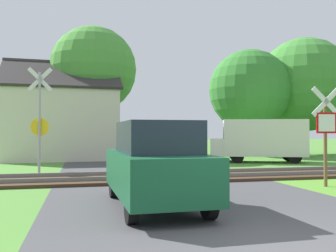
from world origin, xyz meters
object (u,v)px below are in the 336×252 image
object	(u,v)px
tree_far	(304,85)
tree_center	(93,70)
tree_right	(250,90)
mail_truck	(260,139)
stop_sign_near	(326,129)
crossing_sign_far	(40,117)
house	(61,122)
parked_car	(155,164)

from	to	relation	value
tree_far	tree_center	bearing A→B (deg)	-179.14
tree_right	mail_truck	world-z (taller)	tree_right
tree_far	tree_center	size ratio (longest dim) A/B	1.02
tree_far	tree_center	xyz separation A→B (m)	(-14.89, -0.22, 0.48)
tree_right	mail_truck	distance (m)	6.60
tree_far	mail_truck	world-z (taller)	tree_far
stop_sign_near	crossing_sign_far	size ratio (longest dim) A/B	0.74
stop_sign_near	house	xyz separation A→B (m)	(-7.99, 13.65, 0.51)
tree_center	tree_far	bearing A→B (deg)	0.86
mail_truck	tree_right	bearing A→B (deg)	-0.17
tree_right	tree_center	world-z (taller)	tree_center
house	tree_right	world-z (taller)	tree_right
mail_truck	parked_car	size ratio (longest dim) A/B	1.30
stop_sign_near	mail_truck	xyz separation A→B (m)	(2.38, 8.69, -0.43)
tree_right	parked_car	size ratio (longest dim) A/B	1.79
crossing_sign_far	house	bearing A→B (deg)	92.97
stop_sign_near	tree_right	xyz separation A→B (m)	(4.37, 14.09, 2.79)
tree_far	house	bearing A→B (deg)	-177.39
mail_truck	tree_center	bearing A→B (deg)	77.13
mail_truck	parked_car	bearing A→B (deg)	163.49
crossing_sign_far	house	distance (m)	9.11
tree_right	mail_truck	bearing A→B (deg)	-110.19
tree_right	parked_car	world-z (taller)	tree_right
crossing_sign_far	stop_sign_near	bearing A→B (deg)	-23.77
tree_far	parked_car	world-z (taller)	tree_far
house	tree_right	xyz separation A→B (m)	(12.36, 0.45, 2.28)
mail_truck	parked_car	xyz separation A→B (m)	(-7.75, -10.46, -0.34)
stop_sign_near	mail_truck	size ratio (longest dim) A/B	0.55
stop_sign_near	house	distance (m)	15.82
tree_far	tree_right	world-z (taller)	tree_far
house	tree_center	distance (m)	3.83
house	tree_right	distance (m)	12.58
house	mail_truck	size ratio (longest dim) A/B	1.29
house	parked_car	world-z (taller)	house
tree_right	parked_car	xyz separation A→B (m)	(-9.73, -15.86, -3.57)
crossing_sign_far	tree_right	world-z (taller)	tree_right
stop_sign_near	tree_right	size ratio (longest dim) A/B	0.40
tree_center	parked_car	world-z (taller)	tree_center
house	tree_right	size ratio (longest dim) A/B	0.94
crossing_sign_far	mail_truck	size ratio (longest dim) A/B	0.74
stop_sign_near	tree_center	size ratio (longest dim) A/B	0.35
tree_far	tree_right	bearing A→B (deg)	-175.86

